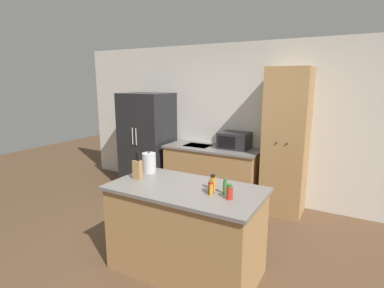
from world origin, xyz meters
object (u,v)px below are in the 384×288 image
spice_bottle_green_herb (211,187)px  spice_bottle_pale_salt (213,183)px  spice_bottle_tall_dark (225,187)px  spice_bottle_short_red (211,189)px  refrigerator (148,141)px  pantry_cabinet (286,142)px  knife_block (138,169)px  fire_extinguisher (122,174)px  microwave (234,140)px  spice_bottle_amber_oil (230,192)px  kettle (149,163)px

spice_bottle_green_herb → spice_bottle_pale_salt: size_ratio=0.77×
spice_bottle_tall_dark → spice_bottle_short_red: bearing=-137.2°
refrigerator → pantry_cabinet: bearing=1.7°
knife_block → spice_bottle_tall_dark: knife_block is taller
refrigerator → knife_block: 2.40m
refrigerator → fire_extinguisher: 0.93m
spice_bottle_short_red → spice_bottle_tall_dark: bearing=42.8°
pantry_cabinet → microwave: 0.84m
refrigerator → spice_bottle_amber_oil: refrigerator is taller
knife_block → refrigerator: bearing=125.0°
fire_extinguisher → microwave: bearing=6.2°
pantry_cabinet → knife_block: pantry_cabinet is taller
spice_bottle_amber_oil → fire_extinguisher: size_ratio=0.36×
microwave → spice_bottle_tall_dark: (0.70, -2.05, -0.02)m
spice_bottle_tall_dark → knife_block: bearing=-177.0°
spice_bottle_short_red → fire_extinguisher: 3.53m
spice_bottle_tall_dark → pantry_cabinet: bearing=86.0°
spice_bottle_tall_dark → spice_bottle_amber_oil: 0.13m
pantry_cabinet → spice_bottle_amber_oil: size_ratio=15.28×
pantry_cabinet → spice_bottle_tall_dark: bearing=-94.0°
refrigerator → spice_bottle_tall_dark: bearing=-38.7°
refrigerator → knife_block: (1.37, -1.96, 0.16)m
spice_bottle_green_herb → fire_extinguisher: bearing=147.1°
spice_bottle_tall_dark → spice_bottle_short_red: (-0.10, -0.09, -0.01)m
knife_block → spice_bottle_pale_salt: bearing=6.4°
spice_bottle_amber_oil → spice_bottle_green_herb: bearing=165.3°
pantry_cabinet → spice_bottle_amber_oil: (-0.05, -2.08, -0.09)m
refrigerator → pantry_cabinet: pantry_cabinet is taller
pantry_cabinet → spice_bottle_pale_salt: 1.96m
spice_bottle_tall_dark → fire_extinguisher: (-2.97, 1.80, -0.83)m
spice_bottle_tall_dark → refrigerator: bearing=141.3°
refrigerator → knife_block: refrigerator is taller
refrigerator → spice_bottle_pale_salt: size_ratio=11.14×
spice_bottle_short_red → spice_bottle_pale_salt: size_ratio=0.83×
spice_bottle_green_herb → kettle: kettle is taller
refrigerator → spice_bottle_amber_oil: bearing=-39.1°
spice_bottle_amber_oil → pantry_cabinet: bearing=88.6°
fire_extinguisher → pantry_cabinet: bearing=3.3°
spice_bottle_tall_dark → kettle: kettle is taller
spice_bottle_pale_salt → kettle: size_ratio=0.62×
spice_bottle_tall_dark → fire_extinguisher: size_ratio=0.39×
spice_bottle_amber_oil → spice_bottle_pale_salt: spice_bottle_pale_salt is taller
spice_bottle_tall_dark → spice_bottle_short_red: spice_bottle_tall_dark is taller
microwave → spice_bottle_tall_dark: size_ratio=3.09×
microwave → spice_bottle_short_red: bearing=-74.3°
refrigerator → spice_bottle_short_red: (2.28, -2.00, 0.11)m
spice_bottle_amber_oil → kettle: bearing=165.3°
microwave → spice_bottle_green_herb: microwave is taller
spice_bottle_pale_salt → fire_extinguisher: (-2.82, 1.76, -0.83)m
microwave → spice_bottle_green_herb: size_ratio=3.94×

